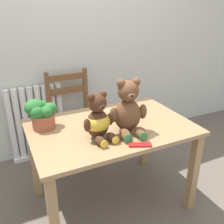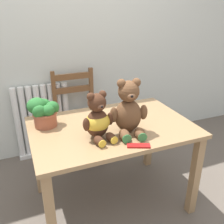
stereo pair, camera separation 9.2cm
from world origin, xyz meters
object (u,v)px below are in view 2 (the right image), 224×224
Objects in this scene: wooden_chair_behind at (78,117)px; teddy_bear_right at (129,110)px; teddy_bear_left at (98,120)px; chocolate_bar at (139,146)px; potted_plant at (43,111)px.

teddy_bear_right reaches higher than wooden_chair_behind.
teddy_bear_left is 2.20× the size of chocolate_bar.
wooden_chair_behind is 0.98m from teddy_bear_left.
wooden_chair_behind is 4.12× the size of potted_plant.
potted_plant is at bearing 133.58° from chocolate_bar.
wooden_chair_behind reaches higher than chocolate_bar.
potted_plant is (-0.53, 0.32, -0.05)m from teddy_bear_right.
wooden_chair_behind is at bearing -70.95° from teddy_bear_right.
chocolate_bar is at bearing 123.91° from teddy_bear_left.
teddy_bear_right is (0.22, -0.01, 0.04)m from teddy_bear_left.
teddy_bear_right is 0.62m from potted_plant.
wooden_chair_behind is 1.15m from chocolate_bar.
potted_plant reaches higher than chocolate_bar.
chocolate_bar is (0.51, -0.53, -0.11)m from potted_plant.
potted_plant is 1.55× the size of chocolate_bar.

